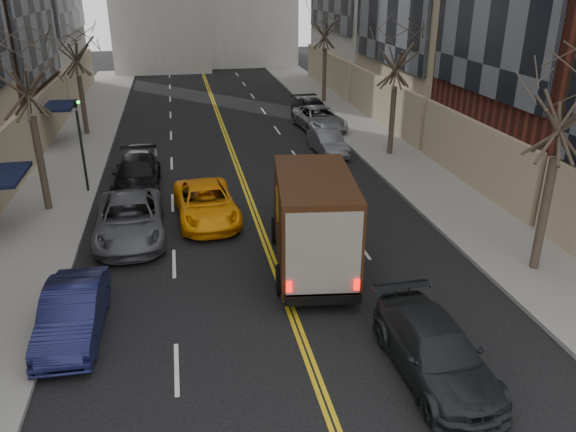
# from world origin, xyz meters

# --- Properties ---
(sidewalk_left) EXTENTS (4.00, 66.00, 0.15)m
(sidewalk_left) POSITION_xyz_m (-9.00, 27.00, 0.07)
(sidewalk_left) COLOR slate
(sidewalk_left) RESTS_ON ground
(sidewalk_right) EXTENTS (4.00, 66.00, 0.15)m
(sidewalk_right) POSITION_xyz_m (9.00, 27.00, 0.07)
(sidewalk_right) COLOR slate
(sidewalk_right) RESTS_ON ground
(tree_lf_mid) EXTENTS (3.20, 3.20, 8.91)m
(tree_lf_mid) POSITION_xyz_m (-8.80, 20.00, 6.60)
(tree_lf_mid) COLOR #382D23
(tree_lf_mid) RESTS_ON sidewalk_left
(tree_lf_far) EXTENTS (3.20, 3.20, 8.12)m
(tree_lf_far) POSITION_xyz_m (-8.80, 33.00, 6.02)
(tree_lf_far) COLOR #382D23
(tree_lf_far) RESTS_ON sidewalk_left
(tree_rt_near) EXTENTS (3.20, 3.20, 8.71)m
(tree_rt_near) POSITION_xyz_m (8.80, 11.00, 6.45)
(tree_rt_near) COLOR #382D23
(tree_rt_near) RESTS_ON sidewalk_right
(tree_rt_mid) EXTENTS (3.20, 3.20, 8.32)m
(tree_rt_mid) POSITION_xyz_m (8.80, 25.00, 6.17)
(tree_rt_mid) COLOR #382D23
(tree_rt_mid) RESTS_ON sidewalk_right
(tree_rt_far) EXTENTS (3.20, 3.20, 9.11)m
(tree_rt_far) POSITION_xyz_m (8.80, 40.00, 6.74)
(tree_rt_far) COLOR #382D23
(tree_rt_far) RESTS_ON sidewalk_right
(traffic_signal) EXTENTS (0.29, 0.26, 4.70)m
(traffic_signal) POSITION_xyz_m (-7.39, 22.00, 2.82)
(traffic_signal) COLOR black
(traffic_signal) RESTS_ON sidewalk_left
(ups_truck) EXTENTS (3.29, 6.73, 3.54)m
(ups_truck) POSITION_xyz_m (1.30, 12.84, 1.79)
(ups_truck) COLOR black
(ups_truck) RESTS_ON ground
(observer_sedan) EXTENTS (2.09, 4.95, 1.43)m
(observer_sedan) POSITION_xyz_m (3.00, 6.51, 0.71)
(observer_sedan) COLOR black
(observer_sedan) RESTS_ON ground
(taxi) EXTENTS (2.76, 5.36, 1.45)m
(taxi) POSITION_xyz_m (-2.08, 17.82, 0.72)
(taxi) COLOR #FF9F0A
(taxi) RESTS_ON ground
(pedestrian) EXTENTS (0.44, 0.65, 1.73)m
(pedestrian) POSITION_xyz_m (1.04, 17.84, 0.86)
(pedestrian) COLOR black
(pedestrian) RESTS_ON ground
(parked_lf_b) EXTENTS (1.63, 4.42, 1.45)m
(parked_lf_b) POSITION_xyz_m (-6.30, 10.14, 0.72)
(parked_lf_b) COLOR #13163C
(parked_lf_b) RESTS_ON ground
(parked_lf_c) EXTENTS (2.79, 5.69, 1.55)m
(parked_lf_c) POSITION_xyz_m (-5.10, 16.56, 0.78)
(parked_lf_c) COLOR #51535A
(parked_lf_c) RESTS_ON ground
(parked_lf_d) EXTENTS (2.18, 5.29, 1.53)m
(parked_lf_d) POSITION_xyz_m (-5.10, 22.05, 0.76)
(parked_lf_d) COLOR black
(parked_lf_d) RESTS_ON ground
(parked_lf_e) EXTENTS (1.93, 4.46, 1.50)m
(parked_lf_e) POSITION_xyz_m (-5.10, 24.37, 0.75)
(parked_lf_e) COLOR #B2B3BA
(parked_lf_e) RESTS_ON ground
(parked_rt_a) EXTENTS (1.62, 4.16, 1.35)m
(parked_rt_a) POSITION_xyz_m (5.40, 26.11, 0.67)
(parked_rt_a) COLOR #4F5157
(parked_rt_a) RESTS_ON ground
(parked_rt_b) EXTENTS (3.00, 5.70, 1.53)m
(parked_rt_b) POSITION_xyz_m (6.27, 31.53, 0.76)
(parked_rt_b) COLOR #B2B6BA
(parked_rt_b) RESTS_ON ground
(parked_rt_c) EXTENTS (2.41, 5.54, 1.59)m
(parked_rt_c) POSITION_xyz_m (6.30, 33.58, 0.79)
(parked_rt_c) COLOR black
(parked_rt_c) RESTS_ON ground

